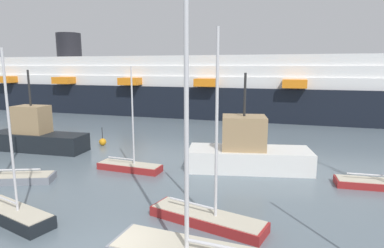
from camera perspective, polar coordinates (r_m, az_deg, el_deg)
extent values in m
cube|color=gray|center=(24.11, -29.70, -8.32)|extent=(5.91, 3.19, 0.46)
cube|color=beige|center=(24.04, -29.75, -7.75)|extent=(5.66, 3.00, 0.04)
cylinder|color=silver|center=(23.60, -27.98, -7.08)|extent=(2.49, 0.91, 0.11)
cube|color=maroon|center=(15.92, 2.61, -16.26)|extent=(5.83, 3.08, 0.47)
cube|color=beige|center=(15.80, 2.62, -15.43)|extent=(5.58, 2.90, 0.04)
cylinder|color=silver|center=(14.29, 4.35, -0.39)|extent=(0.14, 0.14, 8.47)
cylinder|color=silver|center=(16.04, -0.01, -13.73)|extent=(2.46, 0.85, 0.11)
cube|color=black|center=(18.21, -28.73, -13.82)|extent=(4.86, 2.72, 0.60)
cube|color=beige|center=(18.09, -28.81, -12.90)|extent=(4.65, 2.56, 0.04)
cylinder|color=silver|center=(16.74, -29.26, -1.38)|extent=(0.11, 0.11, 7.49)
cylinder|color=silver|center=(18.53, -29.95, -11.35)|extent=(2.03, 0.74, 0.09)
cube|color=maroon|center=(23.72, -10.86, -7.42)|extent=(4.77, 1.76, 0.47)
cube|color=beige|center=(23.65, -10.88, -6.84)|extent=(4.58, 1.64, 0.04)
cylinder|color=silver|center=(22.72, -10.36, 1.27)|extent=(0.11, 0.11, 6.82)
cylinder|color=silver|center=(23.90, -12.31, -5.88)|extent=(2.10, 0.31, 0.09)
cube|color=maroon|center=(23.11, 29.89, -9.14)|extent=(4.98, 1.51, 0.44)
cube|color=beige|center=(23.04, 29.94, -8.58)|extent=(4.78, 1.39, 0.04)
cylinder|color=silver|center=(22.73, 28.27, -7.80)|extent=(2.23, 0.15, 0.10)
cylinder|color=silver|center=(11.08, -1.00, 8.20)|extent=(0.17, 0.17, 12.61)
cylinder|color=silver|center=(12.34, 6.35, -20.78)|extent=(3.13, 0.49, 0.13)
cube|color=black|center=(31.62, -25.35, -2.82)|extent=(8.76, 2.48, 1.53)
cube|color=#A3845B|center=(31.56, -26.24, 0.72)|extent=(2.76, 1.88, 2.40)
cylinder|color=#262626|center=(31.28, -26.63, 5.66)|extent=(0.18, 0.18, 3.06)
cube|color=white|center=(23.68, 9.97, -6.09)|extent=(8.90, 4.24, 1.52)
cube|color=#A3845B|center=(23.20, 9.06, -1.49)|extent=(3.30, 2.72, 2.35)
cylinder|color=#262626|center=(22.82, 9.25, 5.10)|extent=(0.17, 0.17, 2.99)
sphere|color=orange|center=(37.44, -25.02, -1.50)|extent=(0.79, 0.79, 0.79)
cylinder|color=black|center=(37.30, -25.11, -0.30)|extent=(0.06, 0.06, 0.80)
sphere|color=orange|center=(31.57, -15.38, -3.03)|extent=(0.66, 0.66, 0.66)
cylinder|color=black|center=(31.39, -15.45, -1.51)|extent=(0.06, 0.06, 1.06)
cube|color=black|center=(53.47, -7.72, 4.55)|extent=(81.22, 15.73, 4.44)
cube|color=white|center=(53.27, -7.80, 7.70)|extent=(74.70, 14.02, 1.45)
cube|color=white|center=(53.23, -7.83, 9.27)|extent=(70.21, 13.18, 1.45)
cube|color=white|center=(53.23, -7.87, 10.83)|extent=(65.73, 12.34, 1.45)
cube|color=orange|center=(61.87, -29.75, 6.80)|extent=(3.03, 2.42, 1.02)
cube|color=orange|center=(54.21, -21.48, 7.14)|extent=(3.03, 2.42, 1.02)
cube|color=orange|center=(48.01, -10.77, 7.37)|extent=(3.03, 2.42, 1.02)
cube|color=orange|center=(43.89, 2.51, 7.29)|extent=(3.03, 2.42, 1.02)
cube|color=orange|center=(42.46, 17.53, 6.75)|extent=(3.03, 2.42, 1.02)
cylinder|color=black|center=(60.89, -20.75, 12.76)|extent=(4.07, 4.07, 4.04)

